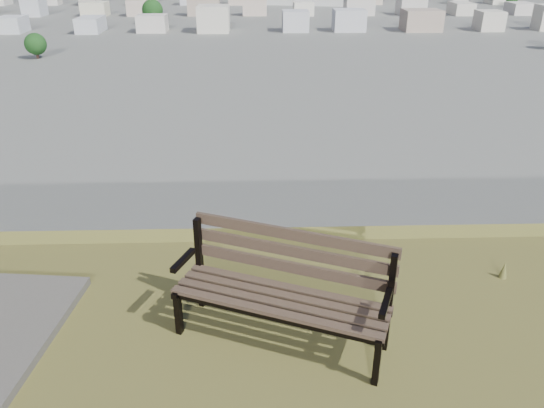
{
  "coord_description": "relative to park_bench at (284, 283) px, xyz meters",
  "views": [
    {
      "loc": [
        -0.03,
        -1.14,
        27.97
      ],
      "look_at": [
        0.14,
        4.33,
        25.3
      ],
      "focal_mm": 35.0,
      "sensor_mm": 36.0,
      "label": 1
    }
  ],
  "objects": [
    {
      "name": "park_bench",
      "position": [
        0.0,
        0.0,
        0.0
      ],
      "size": [
        1.81,
        1.17,
        0.91
      ],
      "rotation": [
        0.0,
        0.0,
        -0.39
      ],
      "color": "#453927",
      "rests_on": "hilltop_mesa"
    }
  ]
}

